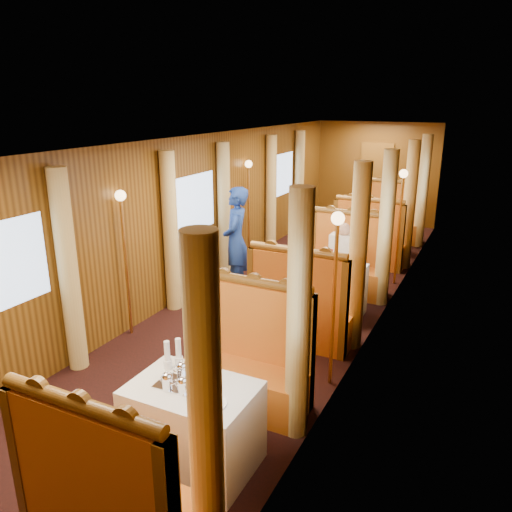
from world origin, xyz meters
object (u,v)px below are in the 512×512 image
Objects in this scene: table_far at (381,234)px; banquette_far_aft at (391,221)px; banquette_near_aft at (248,366)px; table_mid at (326,290)px; banquette_mid_fwd at (300,313)px; tea_tray at (177,384)px; rose_vase_far at (383,208)px; rose_vase_mid at (330,254)px; fruit_plate at (213,402)px; steward at (236,241)px; teapot_right at (183,387)px; banquette_near_fwd at (110,504)px; teapot_back at (182,373)px; table_near at (193,425)px; passenger at (342,253)px; banquette_mid_aft at (346,267)px; banquette_far_fwd at (369,244)px; teapot_left at (167,383)px.

banquette_far_aft reaches higher than table_far.
banquette_near_aft is 1.28× the size of table_mid.
table_mid is 1.02m from banquette_mid_fwd.
tea_tray is 0.94× the size of rose_vase_far.
banquette_far_aft is 4.52m from rose_vase_mid.
steward is at bearing 116.04° from fruit_plate.
tea_tray is 4.05m from steward.
banquette_far_aft is 9.24× the size of teapot_right.
banquette_far_aft is (0.00, 9.03, 0.00)m from banquette_near_fwd.
banquette_near_aft is 8.77× the size of teapot_back.
fruit_plate is at bearing -85.54° from table_mid.
teapot_right is (-0.01, -3.62, 0.43)m from table_mid.
teapot_back is 3.96m from steward.
steward is at bearing 142.05° from banquette_mid_fwd.
table_near is 1.38× the size of passenger.
table_near is at bearing -90.00° from banquette_mid_aft.
banquette_mid_aft is (0.00, 3.50, 0.00)m from banquette_near_aft.
banquette_mid_fwd is at bearing -90.00° from banquette_far_aft.
banquette_mid_fwd is at bearing -90.10° from rose_vase_far.
banquette_far_fwd reaches higher than fruit_plate.
rose_vase_mid is at bearing 93.92° from fruit_plate.
teapot_back is at bearing 97.36° from banquette_near_fwd.
table_near is 0.48m from teapot_left.
banquette_near_aft reaches higher than rose_vase_far.
banquette_near_fwd is 5.04m from steward.
tea_tray is at bearing -92.85° from banquette_mid_fwd.
rose_vase_far reaches higher than table_mid.
table_far is 0.61× the size of steward.
banquette_mid_aft is at bearing -90.00° from banquette_far_aft.
banquette_near_aft is at bearing 90.00° from table_near.
table_near is 0.45m from teapot_right.
table_mid is at bearing 87.97° from tea_tray.
banquette_far_fwd is at bearing -90.00° from table_far.
banquette_far_fwd is at bearing 90.00° from banquette_near_fwd.
banquette_mid_fwd is at bearing 80.68° from teapot_back.
table_near is 1.02m from banquette_near_fwd.
banquette_far_fwd is 2.80m from steward.
tea_tray is (-0.13, -8.04, 0.33)m from banquette_far_aft.
table_mid is 4.51m from banquette_far_aft.
rose_vase_far is at bearing 89.83° from passenger.
teapot_left is 0.44m from fruit_plate.
rose_vase_far is at bearing 89.55° from banquette_far_fwd.
table_near is at bearing -90.00° from banquette_near_aft.
banquette_near_aft is (0.00, 2.03, 0.00)m from banquette_near_fwd.
teapot_left is 0.99× the size of teapot_back.
fruit_plate is at bearing -25.36° from table_near.
teapot_back is at bearing -91.35° from banquette_far_fwd.
banquette_mid_aft and banquette_far_aft have the same top height.
table_far is at bearing 90.00° from banquette_near_fwd.
banquette_mid_fwd is 4.51m from table_far.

